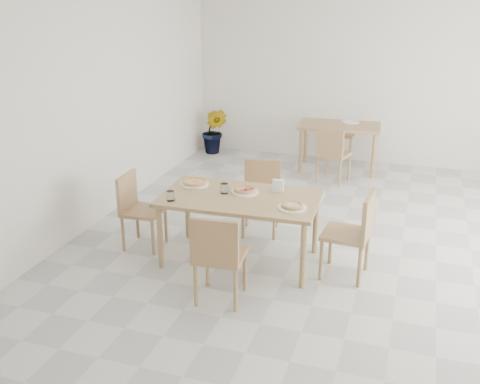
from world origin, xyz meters
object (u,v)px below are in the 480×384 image
(plate_mushroom, at_px, (292,208))
(napkin_holder, at_px, (278,186))
(chair_back_s, at_px, (332,151))
(chair_south, at_px, (218,253))
(plate_margherita, at_px, (195,184))
(pizza_mushroom, at_px, (292,206))
(plate_pepperoni, at_px, (245,192))
(plate_empty, at_px, (351,122))
(potted_plant, at_px, (214,131))
(chair_back_n, at_px, (344,129))
(tumbler_b, at_px, (170,196))
(main_table, at_px, (240,203))
(tumbler_a, at_px, (224,188))
(chair_east, at_px, (355,229))
(pizza_pepperoni, at_px, (245,190))
(chair_north, at_px, (261,191))
(chair_west, at_px, (137,205))
(second_table, at_px, (339,131))
(pizza_margherita, at_px, (195,182))

(plate_mushroom, height_order, napkin_holder, napkin_holder)
(plate_mushroom, relative_size, chair_back_s, 0.35)
(chair_south, xyz_separation_m, plate_margherita, (-0.68, 1.09, 0.23))
(chair_back_s, bearing_deg, pizza_mushroom, 105.36)
(napkin_holder, xyz_separation_m, chair_back_s, (0.18, 2.60, -0.32))
(plate_pepperoni, bearing_deg, plate_empty, 79.85)
(chair_south, bearing_deg, napkin_holder, -107.82)
(potted_plant, bearing_deg, pizza_mushroom, -59.48)
(napkin_holder, relative_size, chair_back_n, 0.16)
(plate_pepperoni, bearing_deg, pizza_mushroom, -26.19)
(plate_mushroom, height_order, tumbler_b, tumbler_b)
(main_table, relative_size, tumbler_a, 15.30)
(chair_east, distance_m, pizza_pepperoni, 1.24)
(tumbler_a, bearing_deg, chair_north, 77.20)
(chair_west, relative_size, second_table, 0.65)
(potted_plant, bearing_deg, main_table, -65.57)
(plate_margherita, bearing_deg, chair_back_n, 74.72)
(chair_east, relative_size, pizza_margherita, 2.86)
(tumbler_a, relative_size, plate_empty, 0.39)
(chair_west, distance_m, chair_back_n, 4.55)
(chair_south, xyz_separation_m, chair_back_s, (0.44, 3.74, -0.03))
(pizza_mushroom, distance_m, plate_empty, 3.89)
(tumbler_b, relative_size, chair_back_s, 0.12)
(tumbler_a, distance_m, second_table, 3.56)
(pizza_margherita, distance_m, pizza_pepperoni, 0.62)
(main_table, height_order, chair_east, chair_east)
(plate_margherita, bearing_deg, tumbler_b, -94.99)
(chair_west, bearing_deg, plate_margherita, -73.73)
(chair_north, height_order, plate_margherita, chair_north)
(main_table, bearing_deg, chair_east, -1.52)
(tumbler_a, relative_size, chair_back_s, 0.13)
(plate_mushroom, bearing_deg, plate_pepperoni, 153.81)
(plate_mushroom, distance_m, potted_plant, 4.57)
(chair_west, relative_size, pizza_pepperoni, 3.48)
(main_table, xyz_separation_m, potted_plant, (-1.71, 3.77, -0.27))
(plate_pepperoni, bearing_deg, potted_plant, 115.39)
(pizza_margherita, bearing_deg, plate_mushroom, -16.28)
(chair_north, relative_size, tumbler_a, 7.87)
(chair_back_n, bearing_deg, plate_margherita, -101.69)
(plate_margherita, relative_size, second_table, 0.24)
(chair_north, height_order, pizza_pepperoni, chair_north)
(chair_west, xyz_separation_m, chair_east, (2.45, 0.03, 0.04))
(chair_back_n, bearing_deg, plate_mushroom, -84.99)
(main_table, relative_size, second_table, 1.29)
(plate_margherita, xyz_separation_m, pizza_margherita, (0.00, 0.00, 0.02))
(chair_east, bearing_deg, chair_back_s, -161.49)
(chair_west, height_order, plate_pepperoni, chair_west)
(main_table, bearing_deg, napkin_holder, 33.28)
(main_table, distance_m, chair_north, 0.86)
(pizza_margherita, height_order, chair_back_n, chair_back_n)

